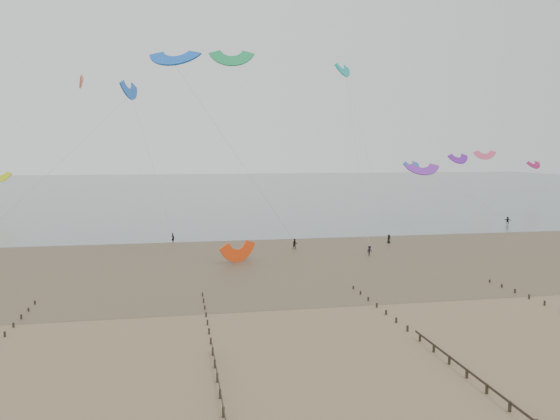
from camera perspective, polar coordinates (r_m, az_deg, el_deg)
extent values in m
plane|color=brown|center=(54.70, 7.62, -11.47)|extent=(500.00, 500.00, 0.00)
plane|color=#475654|center=(250.55, -6.81, 2.36)|extent=(500.00, 500.00, 0.00)
plane|color=#473A28|center=(87.63, 0.44, -4.69)|extent=(500.00, 500.00, 0.00)
ellipsoid|color=slate|center=(73.36, -11.59, -6.97)|extent=(23.60, 14.36, 0.01)
ellipsoid|color=slate|center=(93.46, 7.34, -4.06)|extent=(33.64, 18.32, 0.01)
ellipsoid|color=slate|center=(101.83, 26.81, -3.83)|extent=(19.65, 13.67, 0.01)
ellipsoid|color=slate|center=(93.96, -24.99, -4.53)|extent=(26.95, 14.22, 0.01)
cube|color=black|center=(55.68, -26.82, -11.52)|extent=(0.16, 0.16, 0.57)
cube|color=black|center=(58.11, -26.09, -10.77)|extent=(0.16, 0.16, 0.54)
cube|color=black|center=(60.54, -25.42, -10.08)|extent=(0.16, 0.16, 0.51)
cube|color=black|center=(63.00, -24.80, -9.44)|extent=(0.16, 0.16, 0.48)
cube|color=black|center=(65.47, -24.23, -8.85)|extent=(0.16, 0.16, 0.45)
cube|color=black|center=(36.41, -5.94, -20.27)|extent=(0.16, 0.16, 0.77)
cube|color=black|center=(38.79, -6.27, -18.57)|extent=(0.16, 0.16, 0.74)
cube|color=black|center=(41.19, -6.56, -17.07)|extent=(0.16, 0.16, 0.71)
cube|color=black|center=(43.62, -6.82, -15.73)|extent=(0.16, 0.16, 0.68)
cube|color=black|center=(46.08, -7.04, -14.53)|extent=(0.16, 0.16, 0.65)
cube|color=black|center=(48.55, -7.24, -13.45)|extent=(0.16, 0.16, 0.62)
cube|color=black|center=(51.04, -7.42, -12.48)|extent=(0.16, 0.16, 0.59)
cube|color=black|center=(53.54, -7.59, -11.60)|extent=(0.16, 0.16, 0.57)
cube|color=black|center=(56.05, -7.73, -10.80)|extent=(0.16, 0.16, 0.54)
cube|color=black|center=(58.58, -7.86, -10.07)|extent=(0.16, 0.16, 0.51)
cube|color=black|center=(61.11, -7.99, -9.39)|extent=(0.16, 0.16, 0.48)
cube|color=black|center=(63.65, -8.10, -8.78)|extent=(0.16, 0.16, 0.45)
cube|color=black|center=(39.69, 22.88, -18.40)|extent=(0.16, 0.16, 0.80)
cube|color=black|center=(41.71, 20.80, -17.09)|extent=(0.16, 0.16, 0.77)
cube|color=black|center=(43.80, 18.94, -15.90)|extent=(0.16, 0.16, 0.74)
cube|color=black|center=(45.94, 17.28, -14.80)|extent=(0.16, 0.16, 0.71)
cube|color=black|center=(48.13, 15.77, -13.78)|extent=(0.16, 0.16, 0.68)
cube|color=black|center=(50.37, 14.41, -12.85)|extent=(0.16, 0.16, 0.65)
cube|color=black|center=(52.64, 13.18, -11.99)|extent=(0.16, 0.16, 0.62)
cube|color=black|center=(54.94, 12.05, -11.20)|extent=(0.16, 0.16, 0.59)
cube|color=black|center=(57.27, 11.02, -10.47)|extent=(0.16, 0.16, 0.57)
cube|color=black|center=(59.63, 10.08, -9.80)|extent=(0.16, 0.16, 0.54)
cube|color=black|center=(62.01, 9.21, -9.17)|extent=(0.16, 0.16, 0.51)
cube|color=black|center=(64.41, 8.41, -8.59)|extent=(0.16, 0.16, 0.48)
cube|color=black|center=(66.82, 7.67, -8.05)|extent=(0.16, 0.16, 0.45)
cube|color=black|center=(37.96, 24.81, -19.20)|extent=(0.06, 32.50, 0.18)
cube|color=black|center=(65.89, 25.92, -8.78)|extent=(0.16, 0.16, 0.57)
cube|color=black|center=(67.95, 24.59, -8.28)|extent=(0.16, 0.16, 0.54)
cube|color=black|center=(70.05, 23.34, -7.82)|extent=(0.16, 0.16, 0.51)
cube|color=black|center=(72.18, 22.17, -7.37)|extent=(0.16, 0.16, 0.48)
cube|color=black|center=(74.34, 21.07, -6.95)|extent=(0.16, 0.16, 0.45)
imported|color=black|center=(100.99, -11.12, -2.86)|extent=(0.74, 0.73, 1.73)
imported|color=black|center=(88.02, 9.34, -4.21)|extent=(1.15, 0.94, 1.56)
imported|color=black|center=(134.13, 22.69, -1.01)|extent=(1.54, 1.44, 1.72)
imported|color=black|center=(100.30, 11.30, -2.97)|extent=(0.78, 0.92, 1.59)
imported|color=black|center=(92.26, 1.57, -3.58)|extent=(0.90, 0.72, 1.80)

